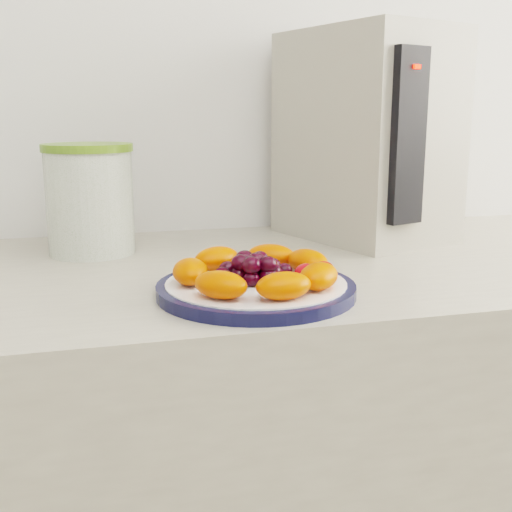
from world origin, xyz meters
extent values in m
cube|color=silver|center=(0.00, 1.51, 1.30)|extent=(3.50, 0.02, 2.60)
cylinder|color=black|center=(0.00, 1.03, 0.91)|extent=(0.25, 0.25, 0.01)
cylinder|color=white|center=(0.00, 1.03, 0.91)|extent=(0.22, 0.22, 0.02)
cylinder|color=#3C591F|center=(-0.19, 1.34, 0.98)|extent=(0.14, 0.14, 0.16)
cylinder|color=#597D25|center=(-0.19, 1.34, 1.07)|extent=(0.15, 0.15, 0.01)
cube|color=#A29C8C|center=(0.29, 1.35, 1.08)|extent=(0.28, 0.34, 0.36)
cube|color=black|center=(0.28, 1.19, 1.08)|extent=(0.06, 0.04, 0.27)
cube|color=#FF0C05|center=(0.29, 1.18, 1.19)|extent=(0.01, 0.01, 0.01)
ellipsoid|color=#E43800|center=(0.08, 1.06, 0.93)|extent=(0.06, 0.08, 0.03)
ellipsoid|color=#E43800|center=(0.04, 1.10, 0.93)|extent=(0.08, 0.07, 0.03)
ellipsoid|color=#E43800|center=(-0.03, 1.11, 0.93)|extent=(0.08, 0.07, 0.03)
ellipsoid|color=#E43800|center=(-0.08, 1.05, 0.93)|extent=(0.05, 0.07, 0.03)
ellipsoid|color=#E43800|center=(-0.06, 0.98, 0.93)|extent=(0.08, 0.08, 0.03)
ellipsoid|color=#E43800|center=(0.01, 0.95, 0.93)|extent=(0.07, 0.05, 0.03)
ellipsoid|color=#E43800|center=(0.07, 0.98, 0.93)|extent=(0.07, 0.08, 0.03)
ellipsoid|color=black|center=(0.00, 1.03, 0.93)|extent=(0.02, 0.02, 0.02)
ellipsoid|color=black|center=(0.02, 1.03, 0.93)|extent=(0.02, 0.02, 0.02)
ellipsoid|color=black|center=(0.01, 1.05, 0.93)|extent=(0.02, 0.02, 0.02)
ellipsoid|color=black|center=(-0.01, 1.05, 0.93)|extent=(0.02, 0.02, 0.02)
ellipsoid|color=black|center=(-0.02, 1.03, 0.93)|extent=(0.02, 0.02, 0.02)
ellipsoid|color=black|center=(-0.01, 1.02, 0.93)|extent=(0.02, 0.02, 0.02)
ellipsoid|color=black|center=(0.01, 1.02, 0.93)|extent=(0.02, 0.02, 0.02)
ellipsoid|color=black|center=(0.04, 1.04, 0.93)|extent=(0.02, 0.02, 0.02)
ellipsoid|color=black|center=(0.03, 1.06, 0.93)|extent=(0.02, 0.02, 0.02)
ellipsoid|color=black|center=(0.01, 1.07, 0.93)|extent=(0.02, 0.02, 0.02)
ellipsoid|color=black|center=(-0.01, 1.07, 0.93)|extent=(0.02, 0.02, 0.02)
ellipsoid|color=black|center=(-0.03, 1.06, 0.93)|extent=(0.02, 0.02, 0.02)
ellipsoid|color=black|center=(-0.04, 1.04, 0.93)|extent=(0.02, 0.02, 0.02)
ellipsoid|color=black|center=(-0.04, 1.02, 0.93)|extent=(0.02, 0.02, 0.02)
ellipsoid|color=black|center=(0.00, 1.03, 0.94)|extent=(0.02, 0.02, 0.02)
ellipsoid|color=black|center=(0.01, 1.05, 0.94)|extent=(0.02, 0.02, 0.02)
ellipsoid|color=black|center=(-0.01, 1.05, 0.94)|extent=(0.02, 0.02, 0.02)
ellipsoid|color=black|center=(-0.02, 1.03, 0.94)|extent=(0.02, 0.02, 0.02)
ellipsoid|color=black|center=(-0.01, 1.02, 0.94)|extent=(0.02, 0.02, 0.02)
ellipsoid|color=black|center=(0.01, 1.02, 0.94)|extent=(0.02, 0.02, 0.02)
ellipsoid|color=red|center=(0.06, 1.02, 0.93)|extent=(0.03, 0.03, 0.02)
ellipsoid|color=red|center=(0.09, 1.02, 0.93)|extent=(0.04, 0.03, 0.02)
camera|label=1|loc=(-0.20, 0.29, 1.12)|focal=45.00mm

